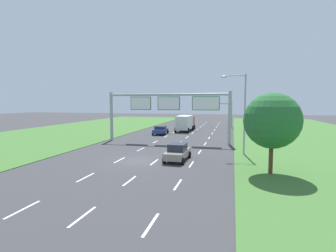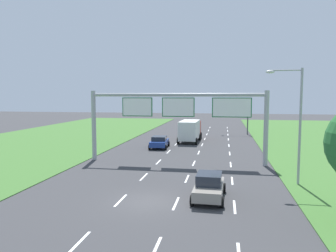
{
  "view_description": "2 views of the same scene",
  "coord_description": "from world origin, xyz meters",
  "px_view_note": "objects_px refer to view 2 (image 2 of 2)",
  "views": [
    {
      "loc": [
        8.77,
        -22.98,
        5.57
      ],
      "look_at": [
        0.76,
        9.33,
        2.54
      ],
      "focal_mm": 28.0,
      "sensor_mm": 36.0,
      "label": 1
    },
    {
      "loc": [
        4.55,
        -19.16,
        6.56
      ],
      "look_at": [
        -0.39,
        9.61,
        3.81
      ],
      "focal_mm": 35.0,
      "sensor_mm": 36.0,
      "label": 2
    }
  ],
  "objects_px": {
    "car_near_red": "(159,142)",
    "box_truck": "(190,130)",
    "car_lead_silver": "(209,186)",
    "traffic_light_mast": "(236,111)",
    "street_lamp": "(295,116)",
    "sign_gantry": "(179,112)"
  },
  "relations": [
    {
      "from": "car_lead_silver",
      "to": "street_lamp",
      "type": "relative_size",
      "value": 0.5
    },
    {
      "from": "box_truck",
      "to": "car_lead_silver",
      "type": "bearing_deg",
      "value": -79.72
    },
    {
      "from": "traffic_light_mast",
      "to": "car_lead_silver",
      "type": "bearing_deg",
      "value": -94.57
    },
    {
      "from": "car_near_red",
      "to": "street_lamp",
      "type": "xyz_separation_m",
      "value": [
        12.95,
        -14.82,
        4.31
      ]
    },
    {
      "from": "car_lead_silver",
      "to": "traffic_light_mast",
      "type": "xyz_separation_m",
      "value": [
        2.85,
        35.61,
        3.05
      ]
    },
    {
      "from": "car_near_red",
      "to": "box_truck",
      "type": "height_order",
      "value": "box_truck"
    },
    {
      "from": "car_lead_silver",
      "to": "street_lamp",
      "type": "xyz_separation_m",
      "value": [
        5.92,
        4.35,
        4.26
      ]
    },
    {
      "from": "traffic_light_mast",
      "to": "box_truck",
      "type": "bearing_deg",
      "value": -124.39
    },
    {
      "from": "sign_gantry",
      "to": "traffic_light_mast",
      "type": "relative_size",
      "value": 3.08
    },
    {
      "from": "car_near_red",
      "to": "car_lead_silver",
      "type": "distance_m",
      "value": 20.42
    },
    {
      "from": "car_lead_silver",
      "to": "traffic_light_mast",
      "type": "relative_size",
      "value": 0.75
    },
    {
      "from": "car_lead_silver",
      "to": "sign_gantry",
      "type": "distance_m",
      "value": 11.96
    },
    {
      "from": "car_lead_silver",
      "to": "traffic_light_mast",
      "type": "height_order",
      "value": "traffic_light_mast"
    },
    {
      "from": "car_near_red",
      "to": "traffic_light_mast",
      "type": "distance_m",
      "value": 19.43
    },
    {
      "from": "street_lamp",
      "to": "car_near_red",
      "type": "bearing_deg",
      "value": 131.15
    },
    {
      "from": "car_lead_silver",
      "to": "box_truck",
      "type": "distance_m",
      "value": 26.13
    },
    {
      "from": "traffic_light_mast",
      "to": "street_lamp",
      "type": "distance_m",
      "value": 31.43
    },
    {
      "from": "car_near_red",
      "to": "box_truck",
      "type": "relative_size",
      "value": 0.54
    },
    {
      "from": "traffic_light_mast",
      "to": "street_lamp",
      "type": "relative_size",
      "value": 0.66
    },
    {
      "from": "box_truck",
      "to": "traffic_light_mast",
      "type": "distance_m",
      "value": 12.06
    },
    {
      "from": "sign_gantry",
      "to": "street_lamp",
      "type": "height_order",
      "value": "street_lamp"
    },
    {
      "from": "car_lead_silver",
      "to": "sign_gantry",
      "type": "xyz_separation_m",
      "value": [
        -3.4,
        10.7,
        4.14
      ]
    }
  ]
}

